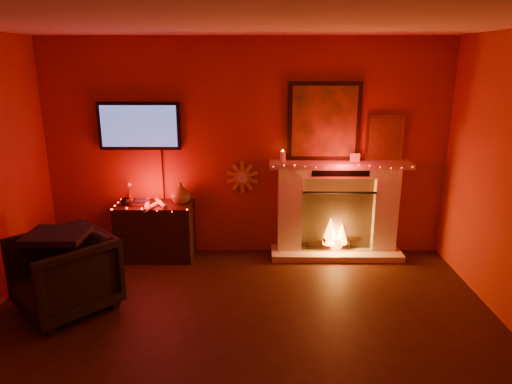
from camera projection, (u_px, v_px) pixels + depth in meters
room at (236, 214)px, 3.27m from camera, size 5.00×5.00×5.00m
fireplace at (337, 200)px, 5.73m from camera, size 1.72×0.40×2.18m
tv at (139, 126)px, 5.55m from camera, size 1.00×0.07×1.24m
sunburst_clock at (242, 177)px, 5.75m from camera, size 0.40×0.03×0.40m
console_table at (156, 229)px, 5.71m from camera, size 0.94×0.58×0.97m
armchair at (64, 274)px, 4.49m from camera, size 1.20×1.20×0.78m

